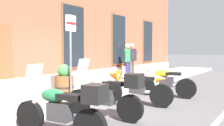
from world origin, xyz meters
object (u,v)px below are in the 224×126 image
motorcycle_orange_sport (133,86)px  parking_sign (71,45)px  pedestrian_dark_jacket (132,58)px  barrel_planter (64,83)px  motorcycle_yellow_naked (164,82)px  motorcycle_green_touring (63,109)px  motorcycle_silver_touring (107,94)px  pedestrian_striped_shirt (127,59)px

motorcycle_orange_sport → parking_sign: 2.10m
pedestrian_dark_jacket → barrel_planter: bearing=-169.3°
motorcycle_orange_sport → barrel_planter: 2.02m
motorcycle_yellow_naked → parking_sign: 3.40m
motorcycle_green_touring → barrel_planter: size_ratio=1.97×
motorcycle_silver_touring → parking_sign: bearing=74.7°
motorcycle_silver_touring → barrel_planter: bearing=74.8°
motorcycle_yellow_naked → barrel_planter: (-2.59, 2.05, 0.11)m
parking_sign → barrel_planter: bearing=75.2°
motorcycle_silver_touring → pedestrian_dark_jacket: 6.99m
motorcycle_green_touring → motorcycle_yellow_naked: (4.59, 0.06, -0.06)m
motorcycle_yellow_naked → pedestrian_striped_shirt: (2.18, 2.82, 0.64)m
motorcycle_yellow_naked → barrel_planter: 3.30m
motorcycle_green_touring → pedestrian_dark_jacket: 8.35m
motorcycle_orange_sport → parking_sign: size_ratio=0.87×
motorcycle_silver_touring → motorcycle_orange_sport: size_ratio=0.95×
motorcycle_silver_touring → pedestrian_striped_shirt: (5.31, 2.77, 0.56)m
motorcycle_orange_sport → pedestrian_dark_jacket: bearing=31.1°
motorcycle_green_touring → parking_sign: size_ratio=0.81×
motorcycle_orange_sport → pedestrian_striped_shirt: 4.62m
motorcycle_silver_touring → parking_sign: 2.02m
motorcycle_orange_sport → pedestrian_striped_shirt: size_ratio=1.23×
motorcycle_green_touring → motorcycle_yellow_naked: size_ratio=0.97×
motorcycle_green_touring → barrel_planter: bearing=46.5°
motorcycle_green_touring → barrel_planter: motorcycle_green_touring is taller
motorcycle_silver_touring → pedestrian_dark_jacket: size_ratio=1.14×
parking_sign → barrel_planter: (0.10, 0.38, -1.12)m
pedestrian_dark_jacket → barrel_planter: pedestrian_dark_jacket is taller
motorcycle_green_touring → motorcycle_silver_touring: motorcycle_silver_touring is taller
pedestrian_striped_shirt → motorcycle_silver_touring: bearing=-152.5°
motorcycle_silver_touring → parking_sign: parking_sign is taller
motorcycle_silver_touring → pedestrian_dark_jacket: bearing=26.2°
motorcycle_silver_touring → motorcycle_orange_sport: (1.51, 0.21, -0.01)m
motorcycle_orange_sport → pedestrian_dark_jacket: (4.74, 2.86, 0.59)m
motorcycle_silver_touring → motorcycle_orange_sport: motorcycle_silver_touring is taller
motorcycle_silver_touring → pedestrian_striped_shirt: bearing=27.5°
motorcycle_silver_touring → parking_sign: size_ratio=0.83×
motorcycle_silver_touring → pedestrian_dark_jacket: (6.25, 3.07, 0.58)m
motorcycle_orange_sport → parking_sign: (-1.07, 1.39, 1.16)m
pedestrian_dark_jacket → barrel_planter: size_ratio=1.76×
motorcycle_silver_touring → motorcycle_yellow_naked: motorcycle_silver_touring is taller
motorcycle_green_touring → pedestrian_striped_shirt: 7.37m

